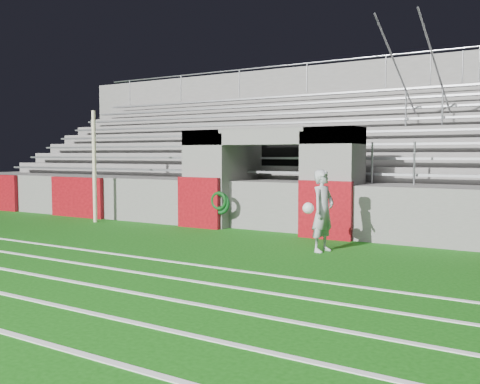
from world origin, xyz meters
The scene contains 5 objects.
ground centered at (0.00, 0.00, 0.00)m, with size 90.00×90.00×0.00m, color #11520D.
field_post centered at (-5.07, 2.35, 1.60)m, with size 0.11×0.11×3.21m, color beige.
stadium_structure centered at (0.00, 7.97, 1.49)m, with size 26.00×8.48×5.42m.
goalkeeper_with_ball centered at (2.39, 1.41, 0.83)m, with size 0.61×0.66×1.65m.
hose_coil centered at (-1.12, 2.93, 0.72)m, with size 0.59×0.15×0.61m.
Camera 1 is at (6.58, -8.51, 1.95)m, focal length 40.00 mm.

